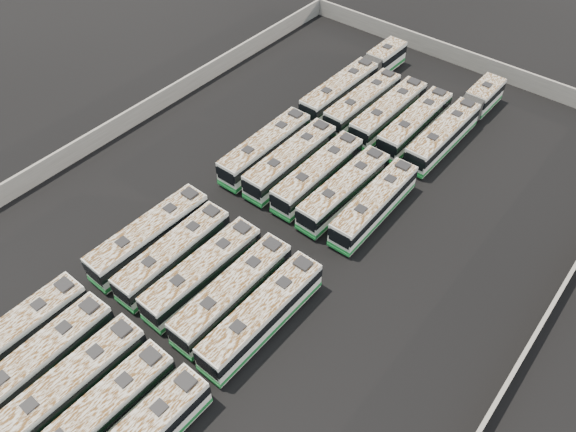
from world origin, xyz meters
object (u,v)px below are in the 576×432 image
object	(u,v)px
bus_midfront_right	(233,293)
bus_back_right	(415,124)
bus_front_far_left	(15,337)
bus_midback_center	(318,174)
bus_midback_right	(344,190)
bus_midback_far_right	(374,204)
bus_midfront_center	(203,272)
bus_midback_far_left	(265,148)
bus_front_left	(40,362)
bus_midfront_far_right	(262,315)
bus_front_right	(98,417)
bus_midfront_left	(174,254)
bus_front_center	(69,387)
bus_back_far_right	(457,122)
bus_midfront_far_left	(150,236)
bus_midback_left	(291,161)
bus_back_center	(388,113)
bus_back_far_left	(355,80)
bus_back_left	(363,103)

from	to	relation	value
bus_midfront_right	bus_back_right	bearing A→B (deg)	90.00
bus_front_far_left	bus_midback_center	xyz separation A→B (m)	(6.52, 28.28, 0.01)
bus_midback_center	bus_midback_right	xyz separation A→B (m)	(3.20, -0.24, -0.01)
bus_midback_center	bus_midback_far_right	distance (m)	6.40
bus_midfront_center	bus_midback_far_left	bearing A→B (deg)	113.97
bus_front_left	bus_midfront_far_right	size ratio (longest dim) A/B	0.98
bus_front_right	bus_midback_far_right	xyz separation A→B (m)	(3.24, 28.23, -0.03)
bus_front_right	bus_midfront_left	xyz separation A→B (m)	(-6.49, 12.79, -0.05)
bus_front_right	bus_midfront_right	bearing A→B (deg)	90.99
bus_front_far_left	bus_midback_far_left	bearing A→B (deg)	90.20
bus_midback_right	bus_midback_far_right	xyz separation A→B (m)	(3.20, 0.18, -0.01)
bus_front_center	bus_midfront_far_right	xyz separation A→B (m)	(6.37, 12.72, 0.02)
bus_front_right	bus_back_far_right	distance (m)	44.29
bus_midfront_right	bus_midfront_center	bearing A→B (deg)	179.77
bus_back_right	bus_midfront_center	bearing A→B (deg)	-96.62
bus_front_center	bus_midback_far_right	world-z (taller)	bus_front_center
bus_front_far_left	bus_midfront_center	bearing A→B (deg)	64.04
bus_front_left	bus_midfront_center	bearing A→B (deg)	75.08
bus_front_right	bus_midfront_far_left	xyz separation A→B (m)	(-9.56, 12.88, 0.02)
bus_midback_far_left	bus_midback_left	xyz separation A→B (m)	(3.17, 0.10, -0.00)
bus_front_right	bus_midfront_far_right	distance (m)	13.21
bus_midback_right	bus_midback_center	bearing A→B (deg)	177.11
bus_front_left	bus_midfront_far_left	distance (m)	13.30
bus_front_left	bus_midback_far_left	world-z (taller)	bus_midback_far_left
bus_back_right	bus_back_center	bearing A→B (deg)	-178.89
bus_back_center	bus_midback_left	bearing A→B (deg)	-103.29
bus_midback_left	bus_back_right	world-z (taller)	bus_midback_left
bus_midfront_left	bus_midback_center	xyz separation A→B (m)	(3.33, 15.49, 0.04)
bus_front_far_left	bus_midfront_right	xyz separation A→B (m)	(9.71, 12.94, 0.03)
bus_front_left	bus_back_far_right	world-z (taller)	same
bus_midfront_far_left	bus_midback_left	xyz separation A→B (m)	(3.15, 15.31, -0.00)
bus_midfront_far_left	bus_midback_far_left	distance (m)	15.21
bus_midfront_far_right	bus_back_far_left	world-z (taller)	bus_midfront_far_right
bus_front_left	bus_midfront_far_left	bearing A→B (deg)	102.39
bus_front_far_left	bus_midfront_center	xyz separation A→B (m)	(6.41, 12.95, -0.01)
bus_midfront_left	bus_back_left	distance (m)	28.08
bus_front_right	bus_midback_far_left	xyz separation A→B (m)	(-9.58, 28.09, 0.02)
bus_front_right	bus_back_far_right	bearing A→B (deg)	86.90
bus_midback_far_right	bus_midfront_center	bearing A→B (deg)	-113.89
bus_back_far_left	bus_back_left	world-z (taller)	bus_back_far_left
bus_midfront_far_left	bus_midfront_right	bearing A→B (deg)	1.68
bus_front_left	bus_back_left	size ratio (longest dim) A/B	1.01
bus_midback_far_left	bus_back_far_right	bearing A→B (deg)	50.99
bus_front_far_left	bus_midfront_far_right	xyz separation A→B (m)	(12.84, 12.83, 0.05)
bus_front_left	bus_front_right	world-z (taller)	bus_front_right
bus_midfront_far_left	bus_midback_right	size ratio (longest dim) A/B	1.02
bus_back_center	bus_front_center	bearing A→B (deg)	-89.34
bus_midback_far_left	bus_back_far_right	distance (m)	20.59
bus_midback_left	bus_back_far_left	size ratio (longest dim) A/B	0.64
bus_midfront_far_left	bus_back_center	size ratio (longest dim) A/B	1.01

